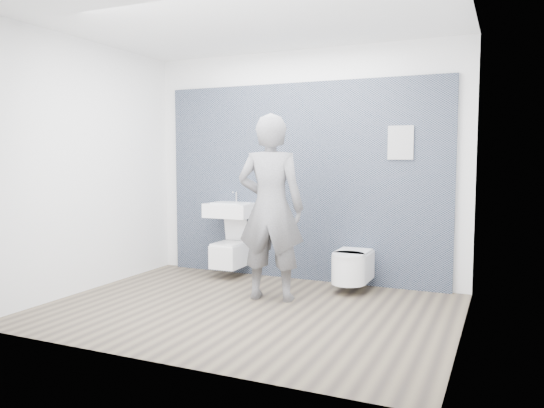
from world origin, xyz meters
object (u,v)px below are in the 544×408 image
at_px(washbasin, 231,210).
at_px(toilet_square, 230,253).
at_px(toilet_rounded, 351,267).
at_px(visitor, 271,208).

xyz_separation_m(washbasin, toilet_square, (-0.00, -0.02, -0.55)).
relative_size(toilet_square, toilet_rounded, 1.04).
bearing_deg(toilet_square, visitor, -40.05).
bearing_deg(washbasin, visitor, -40.85).
height_order(toilet_square, visitor, visitor).
xyz_separation_m(toilet_square, toilet_rounded, (1.59, -0.08, -0.02)).
bearing_deg(washbasin, toilet_square, -90.00).
distance_m(toilet_rounded, visitor, 1.19).
relative_size(washbasin, toilet_square, 0.88).
relative_size(toilet_square, visitor, 0.34).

